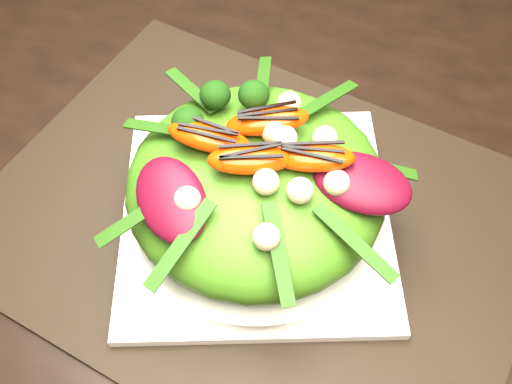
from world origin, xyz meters
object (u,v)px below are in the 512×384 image
(placemat, at_px, (256,219))
(salad_bowl, at_px, (256,207))
(lettuce_mound, at_px, (256,184))
(orange_segment, at_px, (261,138))
(dining_table, at_px, (9,163))
(plate_base, at_px, (256,215))

(placemat, distance_m, salad_bowl, 0.02)
(salad_bowl, height_order, lettuce_mound, lettuce_mound)
(placemat, distance_m, orange_segment, 0.10)
(placemat, height_order, salad_bowl, salad_bowl)
(dining_table, distance_m, placemat, 0.27)
(plate_base, bearing_deg, placemat, 0.00)
(dining_table, distance_m, orange_segment, 0.30)
(plate_base, height_order, salad_bowl, salad_bowl)
(placemat, relative_size, salad_bowl, 2.09)
(plate_base, xyz_separation_m, lettuce_mound, (0.00, 0.00, 0.05))
(placemat, bearing_deg, lettuce_mound, 0.00)
(salad_bowl, distance_m, orange_segment, 0.08)
(placemat, bearing_deg, salad_bowl, 0.00)
(dining_table, relative_size, placemat, 3.23)
(placemat, distance_m, plate_base, 0.01)
(salad_bowl, bearing_deg, lettuce_mound, 0.00)
(placemat, relative_size, orange_segment, 7.17)
(placemat, xyz_separation_m, salad_bowl, (0.00, 0.00, 0.02))
(dining_table, bearing_deg, orange_segment, 3.64)
(salad_bowl, distance_m, lettuce_mound, 0.04)
(lettuce_mound, bearing_deg, dining_table, -178.98)
(salad_bowl, relative_size, lettuce_mound, 1.05)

